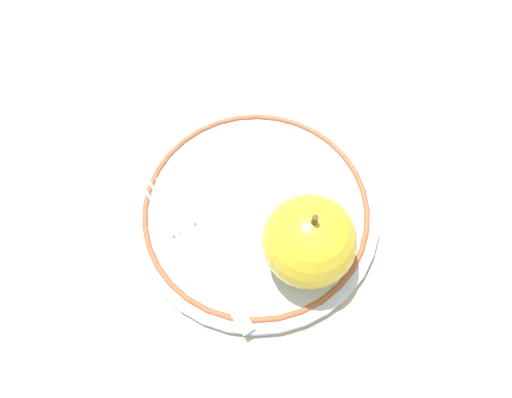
% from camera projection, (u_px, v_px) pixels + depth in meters
% --- Properties ---
extents(ground_plane, '(2.00, 2.00, 0.00)m').
position_uv_depth(ground_plane, '(275.00, 222.00, 0.50)').
color(ground_plane, '#B6A68D').
extents(plate, '(0.25, 0.25, 0.01)m').
position_uv_depth(plate, '(256.00, 210.00, 0.50)').
color(plate, silver).
rests_on(plate, ground_plane).
extents(apple_red_whole, '(0.08, 0.08, 0.09)m').
position_uv_depth(apple_red_whole, '(313.00, 239.00, 0.44)').
color(apple_red_whole, gold).
rests_on(apple_red_whole, plate).
extents(fork, '(0.03, 0.18, 0.00)m').
position_uv_depth(fork, '(201.00, 256.00, 0.47)').
color(fork, silver).
rests_on(fork, plate).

